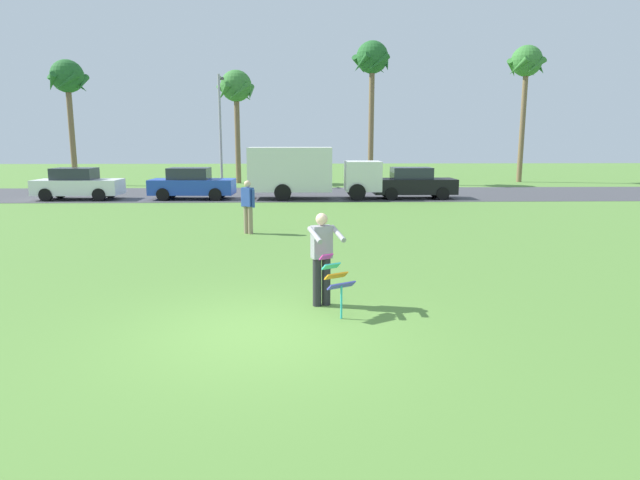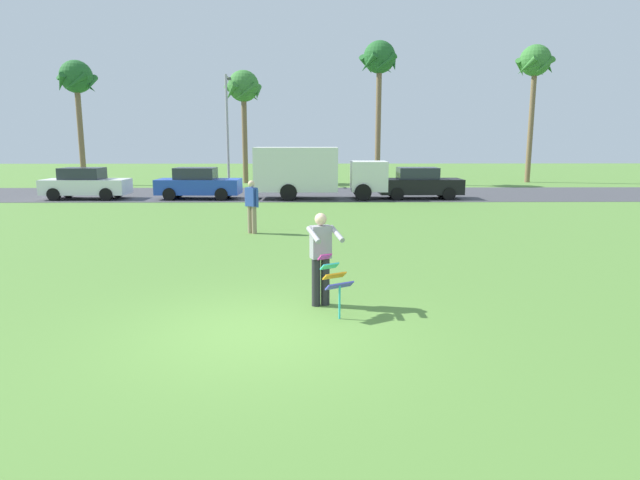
{
  "view_description": "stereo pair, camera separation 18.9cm",
  "coord_description": "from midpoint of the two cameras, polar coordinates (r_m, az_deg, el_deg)",
  "views": [
    {
      "loc": [
        0.72,
        -8.32,
        3.05
      ],
      "look_at": [
        1.05,
        2.45,
        1.05
      ],
      "focal_mm": 30.67,
      "sensor_mm": 36.0,
      "label": 1
    },
    {
      "loc": [
        0.91,
        -8.32,
        3.05
      ],
      "look_at": [
        1.05,
        2.45,
        1.05
      ],
      "focal_mm": 30.67,
      "sensor_mm": 36.0,
      "label": 2
    }
  ],
  "objects": [
    {
      "name": "parked_truck_white_box",
      "position": [
        28.08,
        -1.61,
        7.18
      ],
      "size": [
        6.72,
        2.17,
        2.62
      ],
      "color": "silver",
      "rests_on": "ground"
    },
    {
      "name": "parked_car_blue",
      "position": [
        28.72,
        -13.41,
        5.7
      ],
      "size": [
        4.25,
        1.94,
        1.6
      ],
      "color": "#2347B7",
      "rests_on": "ground"
    },
    {
      "name": "palm_tree_right_near",
      "position": [
        38.71,
        -8.87,
        15.17
      ],
      "size": [
        2.58,
        2.71,
        7.61
      ],
      "color": "brown",
      "rests_on": "ground"
    },
    {
      "name": "person_kite_flyer",
      "position": [
        9.98,
        -0.33,
        -1.63
      ],
      "size": [
        0.69,
        0.76,
        1.73
      ],
      "color": "#26262B",
      "rests_on": "ground"
    },
    {
      "name": "palm_tree_left_near",
      "position": [
        40.4,
        -24.97,
        14.78
      ],
      "size": [
        2.58,
        2.71,
        8.09
      ],
      "color": "brown",
      "rests_on": "ground"
    },
    {
      "name": "road_strip",
      "position": [
        30.6,
        -3.26,
        4.8
      ],
      "size": [
        120.0,
        8.0,
        0.01
      ],
      "primitive_type": "cube",
      "color": "#424247",
      "rests_on": "ground"
    },
    {
      "name": "parked_car_black",
      "position": [
        28.67,
        9.53,
        5.83
      ],
      "size": [
        4.22,
        1.87,
        1.6
      ],
      "color": "black",
      "rests_on": "ground"
    },
    {
      "name": "palm_tree_far_left",
      "position": [
        41.95,
        20.6,
        16.5
      ],
      "size": [
        2.58,
        2.71,
        9.37
      ],
      "color": "brown",
      "rests_on": "ground"
    },
    {
      "name": "ground_plane",
      "position": [
        8.9,
        -6.99,
        -9.61
      ],
      "size": [
        120.0,
        120.0,
        0.0
      ],
      "primitive_type": "plane",
      "color": "#568438"
    },
    {
      "name": "person_walker_near",
      "position": [
        17.86,
        -7.83,
        3.62
      ],
      "size": [
        0.47,
        0.39,
        1.73
      ],
      "color": "gray",
      "rests_on": "ground"
    },
    {
      "name": "kite_held",
      "position": [
        9.44,
        1.11,
        -3.91
      ],
      "size": [
        0.63,
        0.73,
        1.06
      ],
      "color": "#D83399",
      "rests_on": "ground"
    },
    {
      "name": "palm_tree_centre_far",
      "position": [
        37.89,
        5.32,
        17.81
      ],
      "size": [
        2.58,
        2.71,
        9.37
      ],
      "color": "brown",
      "rests_on": "ground"
    },
    {
      "name": "parked_car_white",
      "position": [
        30.4,
        -24.13,
        5.32
      ],
      "size": [
        4.2,
        1.84,
        1.6
      ],
      "color": "white",
      "rests_on": "ground"
    },
    {
      "name": "streetlight_pole",
      "position": [
        35.88,
        -10.5,
        11.87
      ],
      "size": [
        0.24,
        1.65,
        7.0
      ],
      "color": "#9E9EA3",
      "rests_on": "ground"
    }
  ]
}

